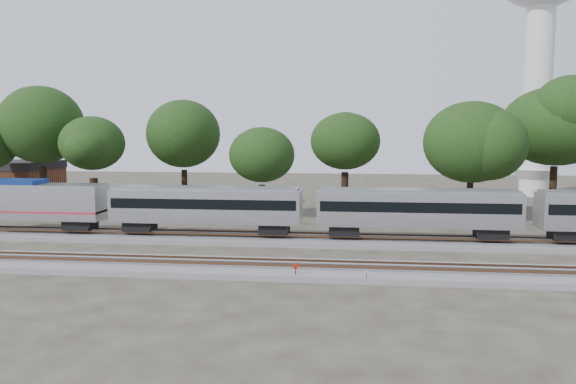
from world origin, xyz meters
name	(u,v)px	position (x,y,z in m)	size (l,w,h in m)	color
ground	(248,257)	(0.00, 0.00, 0.00)	(160.00, 160.00, 0.00)	#383328
track_far	(261,239)	(0.00, 6.00, 0.21)	(160.00, 5.00, 0.73)	slate
track_near	(237,268)	(0.00, -4.00, 0.21)	(160.00, 5.00, 0.73)	slate
train	(419,208)	(12.92, 6.00, 3.02)	(84.02, 2.89, 4.26)	#BABDC2
switch_stand_red	(296,270)	(4.13, -6.09, 0.71)	(0.35, 0.12, 1.10)	#512D19
switch_stand_white	(366,275)	(8.47, -6.34, 0.55)	(0.27, 0.12, 0.87)	#512D19
switch_lever	(322,279)	(5.73, -5.87, 0.15)	(0.50, 0.30, 0.30)	#512D19
brick_building	(9,182)	(-35.27, 25.98, 2.72)	(11.80, 8.75, 5.41)	brown
tree_1	(41,125)	(-26.59, 18.94, 9.83)	(10.01, 10.01, 14.11)	black
tree_2	(92,143)	(-19.37, 16.07, 7.88)	(8.03, 8.03, 11.32)	black
tree_3	(183,134)	(-11.45, 22.17, 8.83)	(8.99, 8.99, 12.67)	black
tree_4	(262,155)	(-1.69, 17.18, 6.72)	(6.86, 6.86, 9.67)	black
tree_5	(345,141)	(6.71, 26.94, 7.94)	(8.09, 8.09, 11.41)	black
tree_6	(472,142)	(19.29, 17.68, 8.06)	(8.21, 8.21, 11.58)	black
tree_7	(556,126)	(30.03, 25.94, 9.69)	(9.86, 9.86, 13.90)	black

